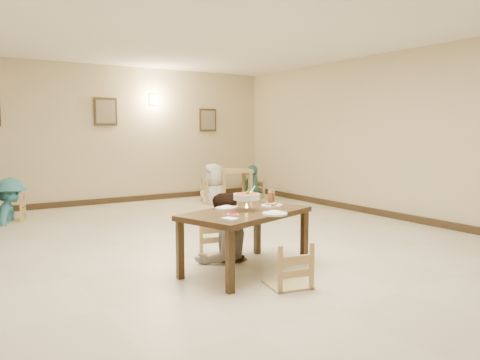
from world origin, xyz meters
TOP-DOWN VIEW (x-y plane):
  - floor at (0.00, 0.00)m, footprint 10.00×10.00m
  - ceiling at (0.00, 0.00)m, footprint 10.00×10.00m
  - wall_back at (0.00, 5.00)m, footprint 10.00×0.00m
  - wall_right at (4.00, 0.00)m, footprint 0.00×10.00m
  - baseboard_back at (0.00, 4.97)m, footprint 8.00×0.06m
  - baseboard_right at (3.97, 0.00)m, footprint 0.06×10.00m
  - picture_b at (0.10, 4.96)m, footprint 0.50×0.04m
  - picture_c at (2.60, 4.96)m, footprint 0.45×0.04m
  - wall_sconce at (1.20, 4.96)m, footprint 0.16×0.05m
  - main_table at (-0.06, -0.81)m, footprint 1.66×1.24m
  - chair_far at (-0.05, -0.18)m, footprint 0.43×0.43m
  - chair_near at (0.03, -1.47)m, footprint 0.42×0.42m
  - main_diner at (-0.03, -0.25)m, footprint 0.91×0.76m
  - curry_warmer at (-0.04, -0.80)m, footprint 0.33×0.30m
  - rice_plate_far at (-0.18, -0.58)m, footprint 0.26×0.26m
  - rice_plate_near at (0.07, -1.18)m, footprint 0.27×0.27m
  - fried_plate at (0.36, -0.74)m, footprint 0.27×0.27m
  - chili_dish at (-0.34, -0.99)m, footprint 0.12×0.12m
  - napkin_cutlery at (-0.51, -1.22)m, footprint 0.17×0.24m
  - drink_glass at (0.53, -0.50)m, footprint 0.08×0.08m
  - bg_table_right at (2.64, 3.80)m, footprint 0.93×0.93m
  - bg_chair_lr at (-1.96, 3.79)m, footprint 0.42×0.42m
  - bg_chair_rl at (2.10, 3.80)m, footprint 0.47×0.47m
  - bg_chair_rr at (3.17, 3.86)m, footprint 0.45×0.45m
  - bg_diner_b at (-1.96, 3.79)m, footprint 0.83×1.12m
  - bg_diner_c at (2.10, 3.80)m, footprint 0.57×0.86m
  - bg_diner_d at (3.17, 3.86)m, footprint 0.65×1.01m

SIDE VIEW (x-z plane):
  - floor at x=0.00m, z-range 0.00..0.00m
  - baseboard_back at x=0.00m, z-range 0.00..0.12m
  - baseboard_right at x=3.97m, z-range 0.00..0.12m
  - chair_near at x=0.03m, z-range 0.00..0.89m
  - bg_chair_lr at x=-1.96m, z-range 0.00..0.89m
  - chair_far at x=-0.05m, z-range 0.00..0.91m
  - bg_chair_rr at x=3.17m, z-range 0.00..0.97m
  - bg_chair_rl at x=2.10m, z-range 0.00..1.01m
  - bg_table_right at x=2.64m, z-range 0.23..0.96m
  - main_table at x=-0.06m, z-range 0.27..0.96m
  - chili_dish at x=-0.34m, z-range 0.69..0.72m
  - rice_plate_far at x=-0.18m, z-range 0.68..0.74m
  - napkin_cutlery at x=-0.51m, z-range 0.69..0.72m
  - rice_plate_near at x=0.07m, z-range 0.68..0.74m
  - fried_plate at x=0.36m, z-range 0.68..0.74m
  - drink_glass at x=0.53m, z-range 0.69..0.85m
  - bg_diner_b at x=-1.96m, z-range 0.00..1.55m
  - bg_diner_d at x=3.17m, z-range 0.00..1.59m
  - main_diner at x=-0.03m, z-range 0.00..1.66m
  - curry_warmer at x=-0.04m, z-range 0.71..0.98m
  - bg_diner_c at x=2.10m, z-range 0.00..1.75m
  - wall_back at x=0.00m, z-range -3.50..6.50m
  - wall_right at x=4.00m, z-range -3.50..6.50m
  - picture_c at x=2.60m, z-range 1.57..2.12m
  - picture_b at x=0.10m, z-range 1.70..2.30m
  - wall_sconce at x=1.20m, z-range 2.19..2.41m
  - ceiling at x=0.00m, z-range 3.00..3.00m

